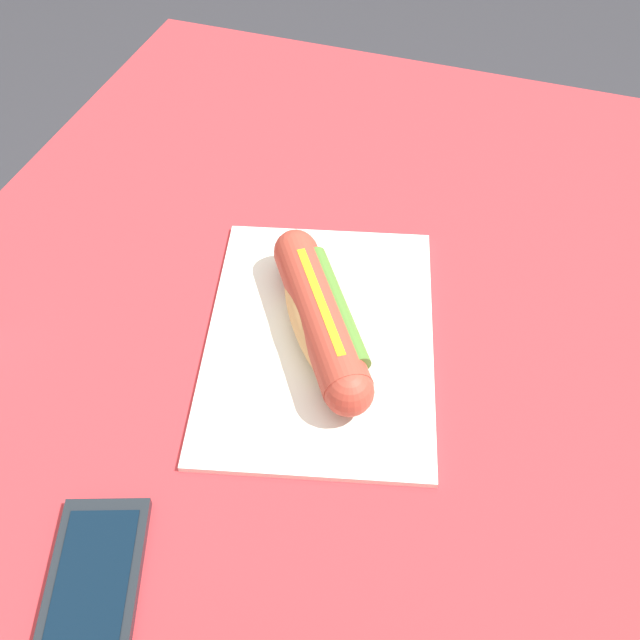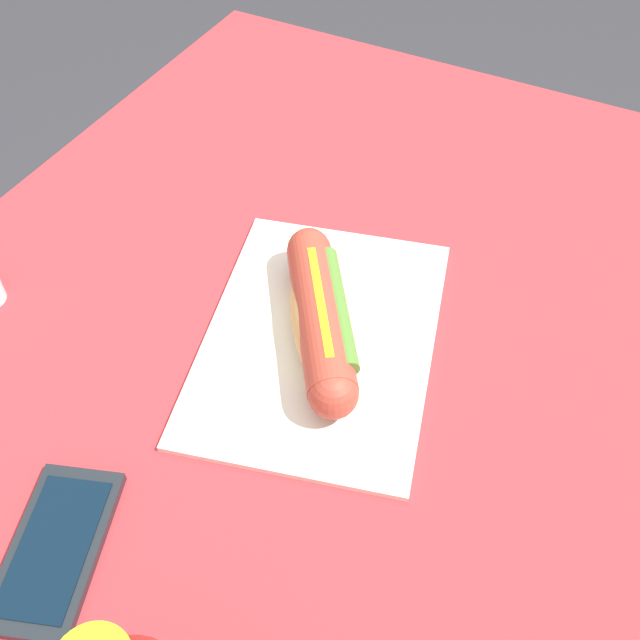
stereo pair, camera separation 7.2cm
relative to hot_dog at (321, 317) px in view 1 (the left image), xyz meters
name	(u,v)px [view 1 (the left image)]	position (x,y,z in m)	size (l,w,h in m)	color
ground_plane	(299,600)	(-0.02, -0.05, -0.81)	(6.00, 6.00, 0.00)	#2D2D33
dining_table	(289,402)	(-0.02, -0.05, -0.19)	(1.06, 0.78, 0.77)	brown
paper_wrapper	(320,338)	(0.00, 0.00, -0.03)	(0.31, 0.22, 0.01)	silver
hot_dog	(321,317)	(0.00, 0.00, 0.00)	(0.20, 0.15, 0.05)	tan
cell_phone	(93,585)	(0.29, -0.09, -0.03)	(0.16, 0.11, 0.01)	black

